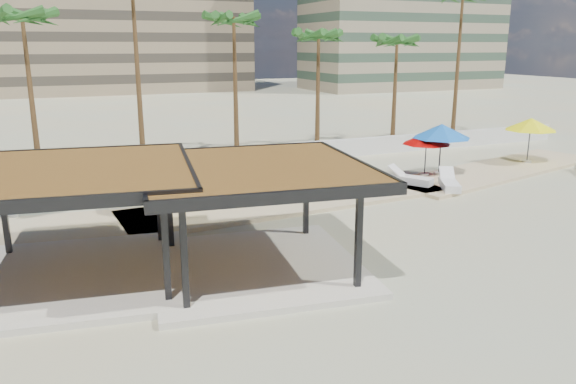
# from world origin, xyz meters

# --- Properties ---
(ground) EXTENTS (200.00, 200.00, 0.00)m
(ground) POSITION_xyz_m (0.00, 0.00, 0.00)
(ground) COLOR tan
(ground) RESTS_ON ground
(promenade) EXTENTS (44.45, 7.97, 0.24)m
(promenade) POSITION_xyz_m (2.00, 7.67, 0.06)
(promenade) COLOR #C6B284
(promenade) RESTS_ON ground
(boundary_wall) EXTENTS (56.00, 0.30, 1.20)m
(boundary_wall) POSITION_xyz_m (0.00, 16.00, 0.60)
(boundary_wall) COLOR silver
(boundary_wall) RESTS_ON ground
(pavilion_central) EXTENTS (7.94, 7.94, 3.60)m
(pavilion_central) POSITION_xyz_m (-2.36, 0.05, 2.15)
(pavilion_central) COLOR beige
(pavilion_central) RESTS_ON ground
(pavilion_west) EXTENTS (8.24, 8.24, 3.68)m
(pavilion_west) POSITION_xyz_m (-7.79, 1.53, 2.20)
(pavilion_west) COLOR beige
(pavilion_west) RESTS_ON ground
(umbrella_b) EXTENTS (3.91, 3.91, 2.63)m
(umbrella_b) POSITION_xyz_m (-3.93, 7.69, 2.44)
(umbrella_b) COLOR beige
(umbrella_b) RESTS_ON promenade
(umbrella_c) EXTENTS (3.59, 3.59, 2.42)m
(umbrella_c) POSITION_xyz_m (10.93, 8.80, 2.26)
(umbrella_c) COLOR beige
(umbrella_c) RESTS_ON promenade
(umbrella_d) EXTENTS (4.21, 4.21, 2.87)m
(umbrella_d) POSITION_xyz_m (11.74, 8.58, 2.65)
(umbrella_d) COLOR beige
(umbrella_d) RESTS_ON promenade
(umbrella_e) EXTENTS (4.10, 4.10, 2.76)m
(umbrella_e) POSITION_xyz_m (18.98, 9.20, 2.55)
(umbrella_e) COLOR beige
(umbrella_e) RESTS_ON promenade
(umbrella_f) EXTENTS (3.01, 3.01, 2.45)m
(umbrella_f) POSITION_xyz_m (-10.06, 9.20, 2.29)
(umbrella_f) COLOR beige
(umbrella_f) RESTS_ON promenade
(lounger_b) EXTENTS (1.81, 2.46, 0.90)m
(lounger_b) POSITION_xyz_m (10.28, 5.85, 0.40)
(lounger_b) COLOR silver
(lounger_b) RESTS_ON promenade
(lounger_c) EXTENTS (1.88, 2.42, 0.90)m
(lounger_c) POSITION_xyz_m (9.04, 7.48, 0.40)
(lounger_c) COLOR silver
(lounger_c) RESTS_ON promenade
(palm_c) EXTENTS (3.00, 3.00, 9.60)m
(palm_c) POSITION_xyz_m (-9.00, 18.10, 8.42)
(palm_c) COLOR brown
(palm_c) RESTS_ON ground
(palm_e) EXTENTS (3.00, 3.00, 9.64)m
(palm_e) POSITION_xyz_m (3.00, 18.40, 8.46)
(palm_e) COLOR brown
(palm_e) RESTS_ON ground
(palm_f) EXTENTS (3.00, 3.00, 8.69)m
(palm_f) POSITION_xyz_m (9.00, 18.60, 7.57)
(palm_f) COLOR brown
(palm_f) RESTS_ON ground
(palm_g) EXTENTS (3.00, 3.00, 8.36)m
(palm_g) POSITION_xyz_m (15.00, 18.20, 7.25)
(palm_g) COLOR brown
(palm_g) RESTS_ON ground
(palm_h) EXTENTS (3.00, 3.00, 11.61)m
(palm_h) POSITION_xyz_m (21.00, 18.80, 10.29)
(palm_h) COLOR brown
(palm_h) RESTS_ON ground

